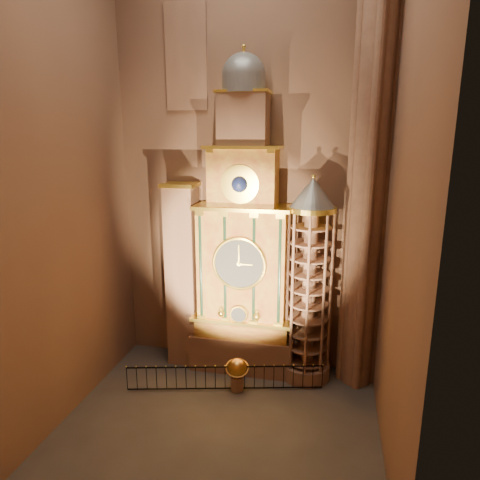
% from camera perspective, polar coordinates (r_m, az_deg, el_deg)
% --- Properties ---
extents(floor, '(14.00, 14.00, 0.00)m').
position_cam_1_polar(floor, '(21.02, -2.70, -23.09)').
color(floor, '#383330').
rests_on(floor, ground).
extents(wall_back, '(22.00, 0.00, 22.00)m').
position_cam_1_polar(wall_back, '(22.74, 1.01, 9.69)').
color(wall_back, '#886349').
rests_on(wall_back, floor).
extents(wall_left, '(0.00, 22.00, 22.00)m').
position_cam_1_polar(wall_left, '(19.98, -23.04, 8.08)').
color(wall_left, '#886349').
rests_on(wall_left, floor).
extents(wall_right, '(0.00, 22.00, 22.00)m').
position_cam_1_polar(wall_right, '(16.49, 21.23, 7.28)').
color(wall_right, '#886349').
rests_on(wall_right, floor).
extents(astronomical_clock, '(5.60, 2.41, 16.70)m').
position_cam_1_polar(astronomical_clock, '(22.46, 0.43, -1.56)').
color(astronomical_clock, '#8C634C').
rests_on(astronomical_clock, floor).
extents(portrait_tower, '(1.80, 1.60, 10.20)m').
position_cam_1_polar(portrait_tower, '(23.83, -7.61, -4.62)').
color(portrait_tower, '#8C634C').
rests_on(portrait_tower, floor).
extents(stair_turret, '(2.50, 2.50, 10.80)m').
position_cam_1_polar(stair_turret, '(22.19, 9.20, -5.75)').
color(stair_turret, '#8C634C').
rests_on(stair_turret, floor).
extents(gothic_pier, '(2.04, 2.04, 22.00)m').
position_cam_1_polar(gothic_pier, '(21.34, 16.91, 8.86)').
color(gothic_pier, '#8C634C').
rests_on(gothic_pier, floor).
extents(stained_glass_window, '(2.20, 0.14, 5.20)m').
position_cam_1_polar(stained_glass_window, '(23.79, -7.21, 23.06)').
color(stained_glass_window, navy).
rests_on(stained_glass_window, wall_back).
extents(celestial_globe, '(1.37, 1.32, 1.73)m').
position_cam_1_polar(celestial_globe, '(22.54, -0.39, -17.13)').
color(celestial_globe, '#8C634C').
rests_on(celestial_globe, floor).
extents(iron_railing, '(9.61, 2.38, 1.28)m').
position_cam_1_polar(iron_railing, '(22.70, -2.00, -17.91)').
color(iron_railing, black).
rests_on(iron_railing, floor).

